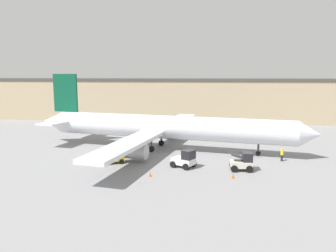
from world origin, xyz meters
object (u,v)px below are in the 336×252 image
(pushback_tug, at_px, (185,159))
(airplane, at_px, (162,127))
(safety_cone_near, at_px, (150,174))
(safety_cone_far, at_px, (233,176))
(belt_loader_truck, at_px, (243,162))
(ground_crew_worker, at_px, (282,154))
(baggage_tug, at_px, (114,155))

(pushback_tug, bearing_deg, airplane, 142.01)
(airplane, distance_m, safety_cone_near, 14.13)
(safety_cone_near, xyz_separation_m, safety_cone_far, (9.23, 0.53, 0.00))
(safety_cone_far, bearing_deg, belt_loader_truck, 67.43)
(belt_loader_truck, xyz_separation_m, safety_cone_near, (-10.58, -3.77, -0.78))
(airplane, relative_size, belt_loader_truck, 16.26)
(safety_cone_near, bearing_deg, safety_cone_far, 3.30)
(airplane, xyz_separation_m, safety_cone_near, (0.74, -13.76, -3.14))
(airplane, bearing_deg, pushback_tug, -55.45)
(airplane, height_order, ground_crew_worker, airplane)
(airplane, relative_size, safety_cone_near, 79.46)
(baggage_tug, relative_size, safety_cone_far, 6.11)
(baggage_tug, bearing_deg, safety_cone_far, -45.60)
(pushback_tug, xyz_separation_m, safety_cone_far, (5.61, -3.61, -0.77))
(ground_crew_worker, height_order, safety_cone_near, ground_crew_worker)
(baggage_tug, height_order, safety_cone_far, baggage_tug)
(airplane, height_order, safety_cone_near, airplane)
(pushback_tug, height_order, safety_cone_near, pushback_tug)
(ground_crew_worker, xyz_separation_m, belt_loader_truck, (-5.58, -5.04, 0.12))
(belt_loader_truck, bearing_deg, airplane, 136.13)
(baggage_tug, height_order, safety_cone_near, baggage_tug)
(belt_loader_truck, bearing_deg, ground_crew_worker, 39.61)
(belt_loader_truck, bearing_deg, pushback_tug, 174.53)
(ground_crew_worker, relative_size, baggage_tug, 0.52)
(airplane, xyz_separation_m, safety_cone_far, (9.98, -13.23, -3.14))
(belt_loader_truck, bearing_deg, safety_cone_near, -162.83)
(baggage_tug, distance_m, safety_cone_near, 7.55)
(airplane, distance_m, pushback_tug, 10.83)
(airplane, xyz_separation_m, baggage_tug, (-4.91, -8.81, -2.33))
(safety_cone_near, height_order, safety_cone_far, same)
(pushback_tug, distance_m, safety_cone_near, 5.56)
(airplane, height_order, pushback_tug, airplane)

